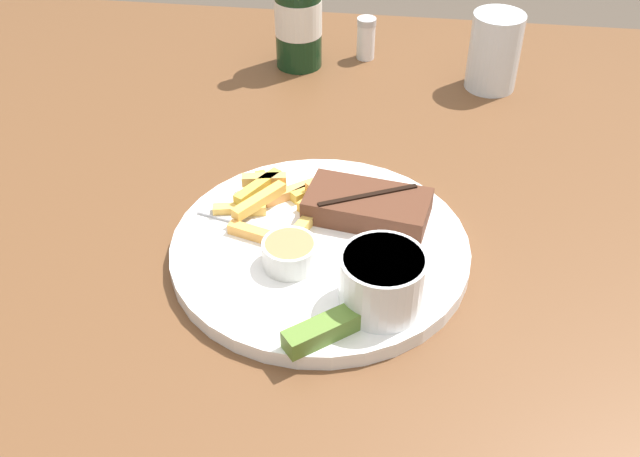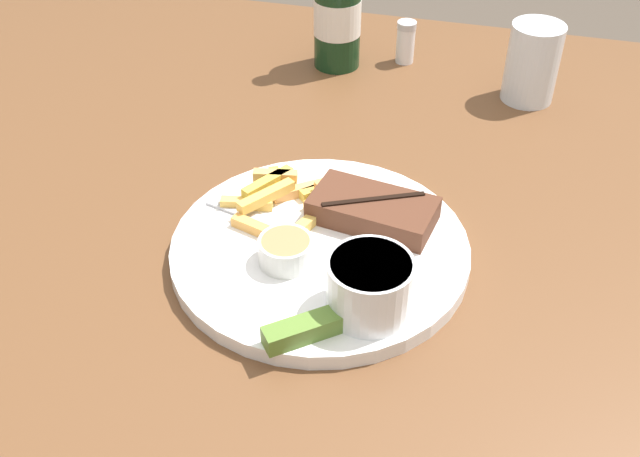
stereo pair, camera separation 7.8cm
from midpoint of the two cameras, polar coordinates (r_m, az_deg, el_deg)
dining_table at (r=0.85m, az=2.65°, el=-5.29°), size 1.59×1.28×0.74m
dinner_plate at (r=0.80m, az=2.79°, el=-1.72°), size 0.32×0.32×0.02m
steak_portion at (r=0.82m, az=6.78°, el=1.32°), size 0.14×0.09×0.03m
fries_pile at (r=0.84m, az=0.24°, el=2.33°), size 0.15×0.13×0.02m
coleslaw_cup at (r=0.71m, az=7.01°, el=-4.35°), size 0.08×0.08×0.06m
dipping_sauce_cup at (r=0.76m, az=0.31°, el=-1.76°), size 0.06×0.06×0.03m
pickle_spear at (r=0.69m, az=2.11°, el=-7.83°), size 0.08×0.07×0.02m
fork_utensil at (r=0.83m, az=-2.41°, el=0.76°), size 0.13×0.05×0.00m
beer_bottle at (r=1.15m, az=3.37°, el=15.95°), size 0.07×0.07×0.23m
drinking_glass at (r=1.11m, az=17.88°, el=11.86°), size 0.07×0.07×0.11m
salt_shaker at (r=1.19m, az=8.48°, el=13.84°), size 0.03×0.03×0.07m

